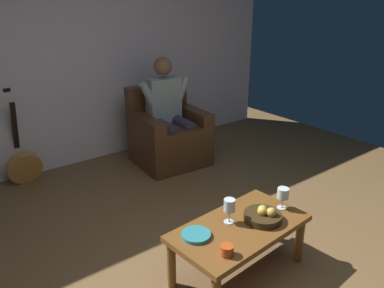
# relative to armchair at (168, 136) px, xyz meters

# --- Properties ---
(wall_back) EXTENTS (5.66, 0.06, 2.66)m
(wall_back) POSITION_rel_armchair_xyz_m (0.86, -0.67, 1.01)
(wall_back) COLOR silver
(wall_back) RESTS_ON ground
(armchair) EXTENTS (0.82, 0.77, 0.89)m
(armchair) POSITION_rel_armchair_xyz_m (0.00, 0.00, 0.00)
(armchair) COLOR #482C18
(armchair) RESTS_ON ground
(person_seated) EXTENTS (0.65, 0.59, 1.23)m
(person_seated) POSITION_rel_armchair_xyz_m (0.00, 0.02, 0.34)
(person_seated) COLOR #94A2A0
(person_seated) RESTS_ON ground
(coffee_table) EXTENTS (1.00, 0.59, 0.40)m
(coffee_table) POSITION_rel_armchair_xyz_m (0.72, 1.93, 0.02)
(coffee_table) COLOR brown
(coffee_table) RESTS_ON ground
(guitar) EXTENTS (0.35, 0.33, 1.00)m
(guitar) POSITION_rel_armchair_xyz_m (1.52, -0.47, -0.10)
(guitar) COLOR #BB8136
(guitar) RESTS_ON ground
(wine_glass_near) EXTENTS (0.08, 0.08, 0.16)m
(wine_glass_near) POSITION_rel_armchair_xyz_m (0.31, 1.95, 0.19)
(wine_glass_near) COLOR silver
(wine_glass_near) RESTS_ON coffee_table
(wine_glass_far) EXTENTS (0.08, 0.08, 0.18)m
(wine_glass_far) POSITION_rel_armchair_xyz_m (0.75, 1.85, 0.20)
(wine_glass_far) COLOR silver
(wine_glass_far) RESTS_ON coffee_table
(fruit_bowl) EXTENTS (0.27, 0.27, 0.11)m
(fruit_bowl) POSITION_rel_armchair_xyz_m (0.54, 1.98, 0.11)
(fruit_bowl) COLOR #332512
(fruit_bowl) RESTS_ON coffee_table
(decorative_dish) EXTENTS (0.19, 0.19, 0.02)m
(decorative_dish) POSITION_rel_armchair_xyz_m (1.03, 1.85, 0.09)
(decorative_dish) COLOR teal
(decorative_dish) RESTS_ON coffee_table
(candle_jar) EXTENTS (0.08, 0.08, 0.07)m
(candle_jar) POSITION_rel_armchair_xyz_m (1.00, 2.11, 0.11)
(candle_jar) COLOR #BA451A
(candle_jar) RESTS_ON coffee_table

